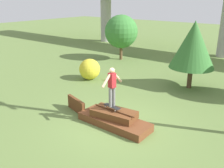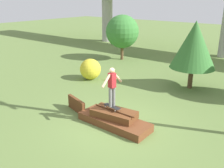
% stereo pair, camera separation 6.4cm
% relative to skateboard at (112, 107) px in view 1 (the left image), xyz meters
% --- Properties ---
extents(ground_plane, '(80.00, 80.00, 0.00)m').
position_rel_skateboard_xyz_m(ground_plane, '(0.15, -0.05, -0.69)').
color(ground_plane, olive).
extents(scrap_pile, '(2.80, 1.07, 0.62)m').
position_rel_skateboard_xyz_m(scrap_pile, '(0.13, -0.03, -0.46)').
color(scrap_pile, brown).
rests_on(scrap_pile, ground_plane).
extents(scrap_plank_loose, '(1.22, 0.46, 0.57)m').
position_rel_skateboard_xyz_m(scrap_plank_loose, '(-1.82, -0.08, -0.41)').
color(scrap_plank_loose, '#5B3319').
rests_on(scrap_plank_loose, ground_plane).
extents(skateboard, '(0.76, 0.30, 0.09)m').
position_rel_skateboard_xyz_m(skateboard, '(0.00, 0.00, 0.00)').
color(skateboard, black).
rests_on(skateboard, scrap_pile).
extents(skater, '(0.25, 0.99, 1.46)m').
position_rel_skateboard_xyz_m(skater, '(0.00, 0.00, 0.84)').
color(skater, slate).
rests_on(skater, skateboard).
extents(tree_behind_right, '(2.26, 2.26, 3.45)m').
position_rel_skateboard_xyz_m(tree_behind_right, '(0.77, 5.59, 1.57)').
color(tree_behind_right, '#4C3823').
rests_on(tree_behind_right, ground_plane).
extents(tree_mid_back, '(2.44, 2.44, 3.32)m').
position_rel_skateboard_xyz_m(tree_mid_back, '(-5.75, 8.49, 1.40)').
color(tree_mid_back, brown).
rests_on(tree_mid_back, ground_plane).
extents(bush_yellow_flowering, '(1.20, 1.20, 1.20)m').
position_rel_skateboard_xyz_m(bush_yellow_flowering, '(-4.30, 3.44, -0.09)').
color(bush_yellow_flowering, gold).
rests_on(bush_yellow_flowering, ground_plane).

